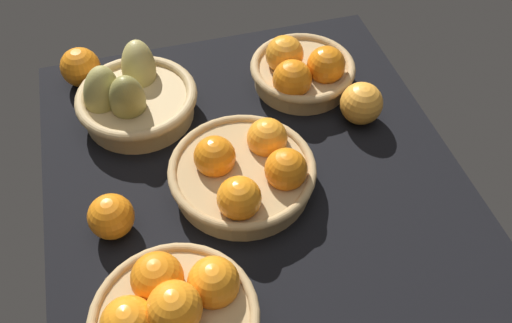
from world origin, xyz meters
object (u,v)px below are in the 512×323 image
basket_center (245,171)px  loose_orange_back_gap (361,103)px  loose_orange_front_gap (81,67)px  basket_near_right (302,70)px  loose_orange_side_gap (111,217)px  basket_far_right_pears (133,98)px  basket_far_left (175,320)px

basket_center → loose_orange_back_gap: bearing=-68.7°
basket_center → loose_orange_front_gap: size_ratio=3.17×
basket_near_right → basket_center: 27.90cm
loose_orange_front_gap → basket_center: bearing=-144.2°
loose_orange_back_gap → loose_orange_side_gap: loose_orange_back_gap is taller
basket_near_right → loose_orange_back_gap: size_ratio=2.62×
loose_orange_back_gap → loose_orange_side_gap: 49.49cm
basket_far_right_pears → basket_far_left: size_ratio=1.00×
basket_near_right → loose_orange_front_gap: basket_near_right is taller
basket_far_right_pears → loose_orange_front_gap: size_ratio=2.93×
basket_far_right_pears → loose_orange_side_gap: 26.59cm
basket_near_right → loose_orange_side_gap: 47.30cm
basket_far_right_pears → loose_orange_front_gap: (12.10, 8.99, -0.31)cm
basket_far_right_pears → basket_far_left: bearing=179.9°
loose_orange_side_gap → loose_orange_front_gap: bearing=3.3°
basket_far_left → loose_orange_front_gap: 58.68cm
basket_near_right → basket_far_left: basket_far_left is taller
basket_center → loose_orange_back_gap: size_ratio=3.12×
basket_near_right → basket_far_left: 56.29cm
basket_far_left → loose_orange_front_gap: basket_far_left is taller
basket_far_left → loose_orange_side_gap: bearing=18.4°
basket_near_right → basket_center: (-21.83, 17.38, -0.33)cm
basket_center → loose_orange_side_gap: size_ratio=3.41×
basket_far_left → loose_orange_side_gap: size_ratio=3.15×
basket_far_right_pears → basket_far_left: 45.90cm
basket_far_right_pears → basket_center: basket_far_right_pears is taller
basket_near_right → basket_far_right_pears: size_ratio=0.91×
basket_near_right → basket_far_right_pears: (0.56, 33.25, 0.30)cm
basket_center → loose_orange_front_gap: (34.49, 24.86, 0.33)cm
basket_near_right → loose_orange_back_gap: (-12.08, -7.67, 0.05)cm
basket_far_left → loose_orange_front_gap: (58.00, 8.88, -1.02)cm
basket_far_right_pears → basket_center: (-22.39, -15.87, -0.63)cm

